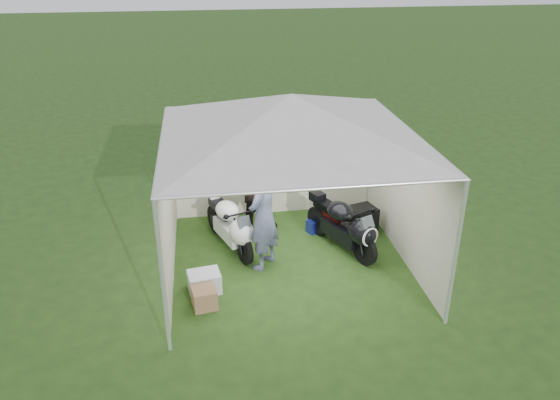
# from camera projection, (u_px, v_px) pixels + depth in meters

# --- Properties ---
(ground) EXTENTS (80.00, 80.00, 0.00)m
(ground) POSITION_uv_depth(u_px,v_px,m) (290.00, 262.00, 9.58)
(ground) COLOR #223C15
(ground) RESTS_ON ground
(canopy_tent) EXTENTS (5.66, 5.66, 3.00)m
(canopy_tent) POSITION_uv_depth(u_px,v_px,m) (290.00, 120.00, 8.50)
(canopy_tent) COLOR silver
(canopy_tent) RESTS_ON ground
(motorcycle_white) EXTENTS (0.87, 1.77, 0.91)m
(motorcycle_white) POSITION_uv_depth(u_px,v_px,m) (231.00, 224.00, 9.78)
(motorcycle_white) COLOR black
(motorcycle_white) RESTS_ON ground
(motorcycle_black) EXTENTS (1.00, 1.76, 0.92)m
(motorcycle_black) POSITION_uv_depth(u_px,v_px,m) (345.00, 225.00, 9.73)
(motorcycle_black) COLOR black
(motorcycle_black) RESTS_ON ground
(paddock_stand) EXTENTS (0.40, 0.33, 0.25)m
(paddock_stand) POSITION_uv_depth(u_px,v_px,m) (316.00, 226.00, 10.54)
(paddock_stand) COLOR #2331BF
(paddock_stand) RESTS_ON ground
(person_dark_jacket) EXTENTS (0.98, 0.81, 1.85)m
(person_dark_jacket) POSITION_uv_depth(u_px,v_px,m) (254.00, 186.00, 10.31)
(person_dark_jacket) COLOR black
(person_dark_jacket) RESTS_ON ground
(person_blue_jacket) EXTENTS (0.79, 0.84, 1.94)m
(person_blue_jacket) POSITION_uv_depth(u_px,v_px,m) (264.00, 216.00, 9.07)
(person_blue_jacket) COLOR slate
(person_blue_jacket) RESTS_ON ground
(equipment_box) EXTENTS (0.66, 0.58, 0.55)m
(equipment_box) POSITION_uv_depth(u_px,v_px,m) (360.00, 221.00, 10.39)
(equipment_box) COLOR black
(equipment_box) RESTS_ON ground
(crate_0) EXTENTS (0.55, 0.46, 0.33)m
(crate_0) POSITION_uv_depth(u_px,v_px,m) (204.00, 282.00, 8.72)
(crate_0) COLOR silver
(crate_0) RESTS_ON ground
(crate_1) EXTENTS (0.42, 0.42, 0.32)m
(crate_1) POSITION_uv_depth(u_px,v_px,m) (204.00, 298.00, 8.34)
(crate_1) COLOR #8C6546
(crate_1) RESTS_ON ground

